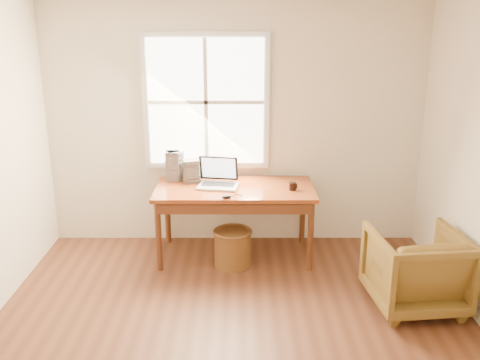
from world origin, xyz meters
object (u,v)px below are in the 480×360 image
object	(u,v)px
wicker_stool	(233,248)
laptop	(218,174)
armchair	(416,269)
coffee_mug	(293,186)
cd_stack_a	(175,165)
desk	(235,189)

from	to	relation	value
wicker_stool	laptop	bearing A→B (deg)	122.87
armchair	coffee_mug	size ratio (longest dim) A/B	9.55
coffee_mug	cd_stack_a	xyz separation A→B (m)	(-1.21, 0.37, 0.12)
coffee_mug	cd_stack_a	world-z (taller)	cd_stack_a
coffee_mug	armchair	bearing A→B (deg)	-64.29
laptop	cd_stack_a	world-z (taller)	cd_stack_a
armchair	coffee_mug	bearing A→B (deg)	-49.56
desk	coffee_mug	size ratio (longest dim) A/B	20.11
armchair	coffee_mug	distance (m)	1.42
armchair	cd_stack_a	distance (m)	2.60
armchair	wicker_stool	size ratio (longest dim) A/B	2.09
coffee_mug	desk	bearing A→B (deg)	150.19
armchair	cd_stack_a	world-z (taller)	cd_stack_a
wicker_stool	laptop	xyz separation A→B (m)	(-0.15, 0.23, 0.71)
wicker_stool	coffee_mug	xyz separation A→B (m)	(0.60, 0.14, 0.61)
wicker_stool	coffee_mug	bearing A→B (deg)	13.38
desk	coffee_mug	distance (m)	0.59
cd_stack_a	wicker_stool	bearing A→B (deg)	-39.98
armchair	laptop	bearing A→B (deg)	-36.50
armchair	desk	bearing A→B (deg)	-39.30
laptop	cd_stack_a	size ratio (longest dim) A/B	1.30
laptop	coffee_mug	distance (m)	0.76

